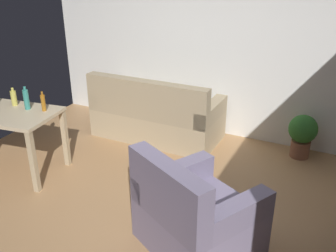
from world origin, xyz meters
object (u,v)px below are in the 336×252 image
object	(u,v)px
armchair	(194,216)
bottle_tall	(26,99)
bottle_amber	(43,103)
desk	(5,120)
potted_plant	(302,133)
bottle_squat	(14,98)
couch	(156,117)

from	to	relation	value
armchair	bottle_tall	xyz separation A→B (m)	(-2.27, 0.44, 0.56)
bottle_amber	desk	bearing A→B (deg)	-151.87
potted_plant	armchair	bearing A→B (deg)	-105.37
bottle_squat	bottle_tall	world-z (taller)	bottle_tall
couch	armchair	size ratio (longest dim) A/B	1.48
desk	couch	bearing A→B (deg)	46.04
armchair	bottle_amber	bearing A→B (deg)	14.66
armchair	bottle_tall	size ratio (longest dim) A/B	4.38
potted_plant	desk	bearing A→B (deg)	-148.49
couch	desk	size ratio (longest dim) A/B	1.36
bottle_squat	bottle_tall	xyz separation A→B (m)	(0.23, -0.03, 0.03)
couch	armchair	distance (m)	2.27
bottle_tall	bottle_amber	world-z (taller)	bottle_tall
couch	bottle_amber	size ratio (longest dim) A/B	7.68
couch	potted_plant	world-z (taller)	couch
armchair	bottle_squat	size ratio (longest dim) A/B	5.50
potted_plant	couch	bearing A→B (deg)	-170.83
desk	bottle_squat	size ratio (longest dim) A/B	5.97
desk	potted_plant	world-z (taller)	desk
potted_plant	bottle_amber	size ratio (longest dim) A/B	2.49
desk	bottle_tall	distance (m)	0.35
desk	bottle_tall	bearing A→B (deg)	32.89
bottle_tall	potted_plant	bearing A→B (deg)	30.75
couch	potted_plant	distance (m)	1.96
couch	potted_plant	bearing A→B (deg)	-170.83
desk	armchair	distance (m)	2.51
bottle_tall	bottle_amber	size ratio (longest dim) A/B	1.19
couch	desk	xyz separation A→B (m)	(-1.13, -1.56, 0.34)
potted_plant	armchair	world-z (taller)	armchair
potted_plant	bottle_tall	world-z (taller)	bottle_tall
bottle_tall	bottle_amber	xyz separation A→B (m)	(0.21, 0.04, -0.02)
bottle_tall	desk	bearing A→B (deg)	-138.89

